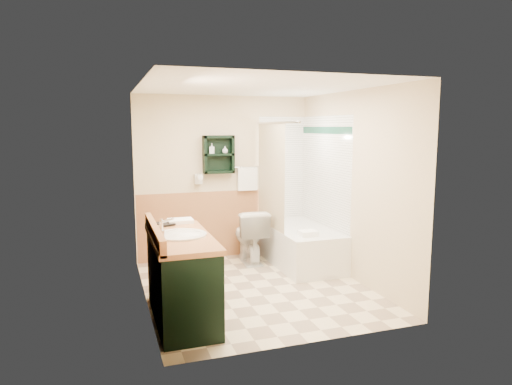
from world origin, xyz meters
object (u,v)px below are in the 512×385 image
Objects in this scene: toilet at (250,236)px; soap_bottle_a at (212,151)px; bathtub at (301,246)px; vanity_book at (157,216)px; vanity at (182,277)px; hair_dryer at (198,179)px; soap_bottle_b at (225,151)px; wall_shelf at (219,154)px.

toilet is 1.34m from soap_bottle_a.
toilet is (-0.66, 0.36, 0.11)m from bathtub.
vanity is at bearing -89.48° from vanity_book.
bathtub is at bearing 4.32° from vanity_book.
vanity is 0.78m from vanity_book.
vanity_book is (-0.76, -1.50, -0.22)m from hair_dryer.
soap_bottle_a is 1.41× the size of soap_bottle_b.
soap_bottle_b is (-0.93, 0.66, 1.34)m from bathtub.
bathtub is 14.52× the size of soap_bottle_b.
toilet is 7.52× the size of soap_bottle_b.
vanity is 2.34m from bathtub.
wall_shelf is 2.42× the size of vanity_book.
vanity_book reaches higher than vanity.
toilet is 5.32× the size of soap_bottle_a.
soap_bottle_a is at bearing 180.00° from soap_bottle_b.
vanity_book is (-1.43, -1.16, 0.60)m from toilet.
vanity_book is (-2.08, -0.80, 0.72)m from bathtub.
soap_bottle_a is (-0.47, 0.31, 1.22)m from toilet.
soap_bottle_a is (0.20, -0.03, 0.40)m from hair_dryer.
wall_shelf is 2.46m from vanity.
soap_bottle_b is at bearing 35.00° from vanity_book.
bathtub is at bearing -35.44° from soap_bottle_b.
hair_dryer reaches higher than toilet.
wall_shelf is 2.29× the size of hair_dryer.
toilet is (1.26, 1.69, -0.05)m from vanity.
hair_dryer reaches higher than vanity_book.
vanity is 0.92× the size of bathtub.
vanity_book is 1.97m from soap_bottle_b.
toilet is 1.29m from soap_bottle_b.
vanity_book is 2.20× the size of soap_bottle_b.
hair_dryer is at bearing 152.43° from bathtub.
soap_bottle_b reaches higher than soap_bottle_a.
soap_bottle_b is (0.09, -0.01, 0.06)m from wall_shelf.
toilet is at bearing 22.30° from vanity_book.
vanity is at bearing -106.37° from hair_dryer.
vanity is 2.11m from toilet.
soap_bottle_a is at bearing -8.54° from hair_dryer.
soap_bottle_a reaches higher than bathtub.
vanity is (-0.89, -2.00, -1.11)m from wall_shelf.
wall_shelf reaches higher than vanity_book.
wall_shelf is 0.11m from soap_bottle_b.
vanity is (-0.59, -2.03, -0.76)m from hair_dryer.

